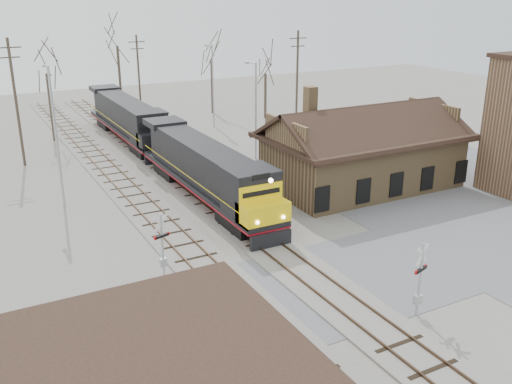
{
  "coord_description": "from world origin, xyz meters",
  "views": [
    {
      "loc": [
        -15.45,
        -21.6,
        14.58
      ],
      "look_at": [
        1.0,
        9.0,
        2.25
      ],
      "focal_mm": 40.0,
      "sensor_mm": 36.0,
      "label": 1
    }
  ],
  "objects": [
    {
      "name": "streetlight_a",
      "position": [
        -9.47,
        18.74,
        5.48
      ],
      "size": [
        0.25,
        2.04,
        9.88
      ],
      "color": "#A5A8AD",
      "rests_on": "ground"
    },
    {
      "name": "tree_d",
      "position": [
        13.35,
        43.48,
        7.48
      ],
      "size": [
        4.29,
        4.29,
        10.51
      ],
      "color": "#382D23",
      "rests_on": "ground"
    },
    {
      "name": "utility_pole_c",
      "position": [
        17.19,
        29.9,
        5.58
      ],
      "size": [
        2.0,
        0.24,
        10.7
      ],
      "color": "#382D23",
      "rests_on": "ground"
    },
    {
      "name": "streetlight_b",
      "position": [
        8.3,
        22.75,
        4.87
      ],
      "size": [
        0.25,
        2.04,
        8.67
      ],
      "color": "#A5A8AD",
      "rests_on": "ground"
    },
    {
      "name": "locomotive_lead",
      "position": [
        0.0,
        14.43,
        2.29
      ],
      "size": [
        2.93,
        19.62,
        4.35
      ],
      "color": "black",
      "rests_on": "ground"
    },
    {
      "name": "crossbuck_far",
      "position": [
        -6.79,
        5.02,
        1.72
      ],
      "size": [
        1.0,
        0.38,
        3.6
      ],
      "rotation": [
        0.0,
        0.0,
        3.44
      ],
      "color": "#A5A8AD",
      "rests_on": "ground"
    },
    {
      "name": "track_main",
      "position": [
        0.0,
        15.0,
        0.07
      ],
      "size": [
        3.4,
        90.0,
        0.24
      ],
      "color": "gray",
      "rests_on": "ground"
    },
    {
      "name": "streetlight_c",
      "position": [
        10.32,
        36.52,
        5.04
      ],
      "size": [
        0.25,
        2.04,
        9.01
      ],
      "color": "#A5A8AD",
      "rests_on": "ground"
    },
    {
      "name": "road",
      "position": [
        0.0,
        0.0,
        0.01
      ],
      "size": [
        60.0,
        9.0,
        0.03
      ],
      "primitive_type": "cube",
      "color": "slate",
      "rests_on": "ground"
    },
    {
      "name": "locomotive_trailing",
      "position": [
        0.0,
        34.33,
        2.29
      ],
      "size": [
        2.93,
        19.62,
        4.12
      ],
      "color": "black",
      "rests_on": "ground"
    },
    {
      "name": "track_siding",
      "position": [
        -4.5,
        15.0,
        0.07
      ],
      "size": [
        3.4,
        90.0,
        0.24
      ],
      "color": "gray",
      "rests_on": "ground"
    },
    {
      "name": "depot",
      "position": [
        11.99,
        12.0,
        2.41
      ],
      "size": [
        15.2,
        9.31,
        7.9
      ],
      "color": "olive",
      "rests_on": "ground"
    },
    {
      "name": "utility_pole_a",
      "position": [
        -10.62,
        30.44,
        5.7
      ],
      "size": [
        2.0,
        0.24,
        10.93
      ],
      "color": "#382D23",
      "rests_on": "ground"
    },
    {
      "name": "crossbuck_near",
      "position": [
        2.43,
        -4.44,
        1.77
      ],
      "size": [
        1.04,
        0.39,
        3.72
      ],
      "rotation": [
        0.0,
        0.0,
        0.3
      ],
      "color": "#A5A8AD",
      "rests_on": "ground"
    },
    {
      "name": "utility_pole_b",
      "position": [
        4.94,
        46.13,
        5.04
      ],
      "size": [
        2.0,
        0.24,
        9.63
      ],
      "color": "#382D23",
      "rests_on": "ground"
    },
    {
      "name": "tree_c",
      "position": [
        3.2,
        48.37,
        9.62
      ],
      "size": [
        5.51,
        5.51,
        13.5
      ],
      "color": "#382D23",
      "rests_on": "ground"
    },
    {
      "name": "ground",
      "position": [
        0.0,
        0.0,
        0.0
      ],
      "size": [
        140.0,
        140.0,
        0.0
      ],
      "primitive_type": "plane",
      "color": "gray",
      "rests_on": "ground"
    },
    {
      "name": "tree_b",
      "position": [
        -6.71,
        38.29,
        7.95
      ],
      "size": [
        4.55,
        4.55,
        11.16
      ],
      "color": "#382D23",
      "rests_on": "ground"
    },
    {
      "name": "parking_lot",
      "position": [
        18.0,
        4.0,
        0.02
      ],
      "size": [
        22.0,
        26.0,
        0.03
      ],
      "primitive_type": "cube",
      "color": "slate",
      "rests_on": "ground"
    },
    {
      "name": "tree_e",
      "position": [
        17.75,
        37.78,
        6.13
      ],
      "size": [
        3.52,
        3.52,
        8.63
      ],
      "color": "#382D23",
      "rests_on": "ground"
    }
  ]
}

